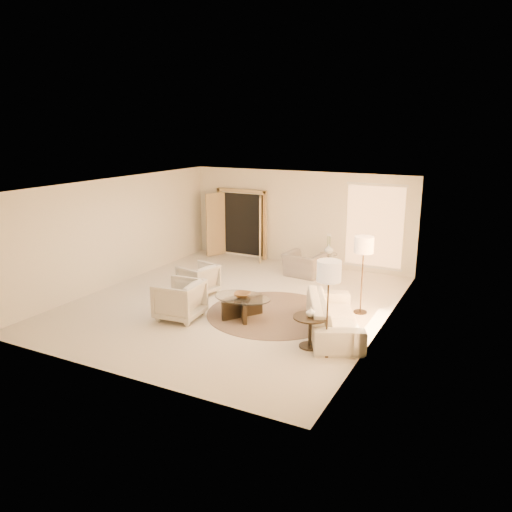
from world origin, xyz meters
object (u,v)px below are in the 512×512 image
at_px(accent_chair, 304,261).
at_px(side_vase, 329,249).
at_px(end_vase, 311,312).
at_px(armchair_right, 179,298).
at_px(end_table, 310,326).
at_px(side_table, 328,261).
at_px(sofa, 334,315).
at_px(bowl, 242,295).
at_px(coffee_table, 242,304).
at_px(armchair_left, 198,278).
at_px(floor_lamp_far, 329,275).
at_px(floor_lamp_near, 364,248).

bearing_deg(accent_chair, side_vase, -122.75).
bearing_deg(end_vase, armchair_right, 178.57).
distance_m(end_table, side_table, 5.06).
relative_size(sofa, end_vase, 13.10).
bearing_deg(accent_chair, side_table, -122.75).
bearing_deg(sofa, accent_chair, 5.77).
bearing_deg(sofa, armchair_right, 79.35).
distance_m(accent_chair, side_vase, 0.83).
xyz_separation_m(sofa, bowl, (-2.03, -0.14, 0.16)).
bearing_deg(side_table, coffee_table, -97.38).
xyz_separation_m(armchair_left, accent_chair, (1.77, 2.62, 0.03)).
bearing_deg(accent_chair, armchair_left, 63.08).
bearing_deg(side_vase, armchair_left, -125.23).
xyz_separation_m(sofa, side_table, (-1.50, 3.99, -0.01)).
height_order(end_vase, side_vase, side_vase).
bearing_deg(side_vase, armchair_right, -109.71).
bearing_deg(sofa, side_vase, -4.32).
xyz_separation_m(coffee_table, end_vase, (1.87, -0.75, 0.41)).
bearing_deg(sofa, coffee_table, 69.18).
distance_m(accent_chair, side_table, 0.80).
relative_size(sofa, side_vase, 8.87).
xyz_separation_m(sofa, end_table, (-0.16, -0.89, 0.07)).
relative_size(sofa, armchair_right, 2.60).
bearing_deg(floor_lamp_far, floor_lamp_near, 90.50).
distance_m(floor_lamp_far, end_vase, 0.92).
relative_size(accent_chair, end_vase, 5.46).
bearing_deg(floor_lamp_near, floor_lamp_far, -89.50).
distance_m(coffee_table, side_table, 4.17).
relative_size(armchair_right, end_vase, 5.04).
relative_size(sofa, floor_lamp_far, 1.36).
relative_size(armchair_left, end_vase, 4.49).
height_order(coffee_table, end_table, end_table).
height_order(end_table, end_vase, end_vase).
distance_m(accent_chair, end_table, 4.66).
height_order(floor_lamp_far, bowl, floor_lamp_far).
xyz_separation_m(armchair_right, side_table, (1.72, 4.81, -0.13)).
bearing_deg(floor_lamp_far, coffee_table, 157.95).
bearing_deg(sofa, end_vase, 144.75).
distance_m(end_table, bowl, 2.02).
distance_m(floor_lamp_far, side_vase, 5.40).
relative_size(armchair_left, bowl, 2.27).
xyz_separation_m(end_vase, side_vase, (-1.33, 4.88, -0.01)).
distance_m(coffee_table, side_vase, 4.19).
relative_size(side_table, floor_lamp_far, 0.32).
xyz_separation_m(floor_lamp_near, bowl, (-2.23, -1.46, -0.98)).
height_order(armchair_left, coffee_table, armchair_left).
xyz_separation_m(coffee_table, end_table, (1.87, -0.75, 0.13)).
height_order(bowl, side_vase, side_vase).
distance_m(armchair_right, end_vase, 3.07).
distance_m(end_vase, side_vase, 5.06).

